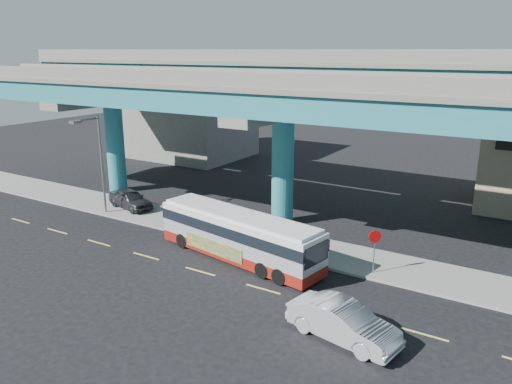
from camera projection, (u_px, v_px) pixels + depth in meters
The scene contains 10 objects.
ground at pixel (204, 269), 27.49m from camera, with size 120.00×120.00×0.00m, color black.
sidewalk at pixel (256, 237), 31.98m from camera, with size 70.00×4.00×0.15m, color gray.
lane_markings at pixel (200, 271), 27.24m from camera, with size 58.00×0.12×0.01m.
viaduct at pixel (285, 90), 32.44m from camera, with size 52.00×12.40×11.70m.
building_concrete at pixel (190, 116), 55.98m from camera, with size 12.00×10.00×9.00m, color gray.
transit_bus at pixel (239, 234), 28.49m from camera, with size 11.04×4.15×2.77m.
sedan at pixel (343, 322), 20.68m from camera, with size 5.08×2.57×1.60m, color #ADADB2.
parked_car at pixel (130, 199), 37.52m from camera, with size 4.39×2.53×1.41m, color #2B2A2F.
street_lamp at pixel (95, 151), 35.07m from camera, with size 0.50×2.35×7.11m.
stop_sign at pixel (375, 242), 26.28m from camera, with size 0.58×0.49×2.43m.
Camera 1 is at (15.67, -20.01, 11.67)m, focal length 35.00 mm.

